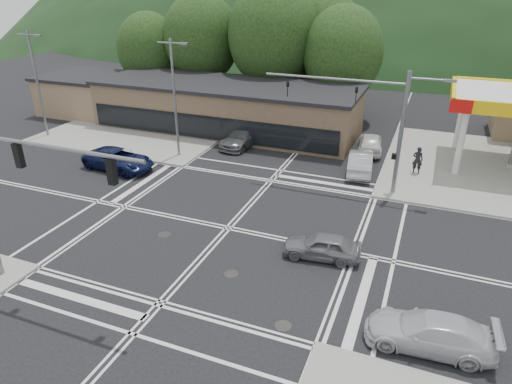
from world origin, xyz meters
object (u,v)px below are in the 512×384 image
at_px(car_queue_a, 360,162).
at_px(car_blue_west, 118,160).
at_px(car_silver_east, 430,332).
at_px(car_northbound, 244,137).
at_px(pedestrian, 418,160).
at_px(car_queue_b, 370,143).
at_px(car_grey_center, 322,246).

bearing_deg(car_queue_a, car_blue_west, 12.29).
xyz_separation_m(car_silver_east, car_queue_a, (-5.57, 16.59, 0.09)).
distance_m(car_blue_west, car_northbound, 10.54).
distance_m(car_blue_west, car_queue_a, 17.83).
bearing_deg(car_queue_a, pedestrian, -173.13).
distance_m(car_silver_east, car_queue_b, 21.91).
bearing_deg(pedestrian, car_northbound, -3.95).
bearing_deg(pedestrian, car_silver_east, 96.34).
relative_size(car_blue_west, car_silver_east, 1.13).
xyz_separation_m(car_blue_west, car_silver_east, (22.32, -10.50, -0.06)).
height_order(car_blue_west, car_grey_center, car_blue_west).
bearing_deg(car_blue_west, car_grey_center, -103.12).
height_order(car_silver_east, car_queue_b, car_queue_b).
bearing_deg(car_queue_b, car_northbound, 5.12).
bearing_deg(car_grey_center, pedestrian, 157.42).
xyz_separation_m(car_queue_b, pedestrian, (3.87, -3.60, 0.36)).
bearing_deg(car_queue_a, car_queue_b, -97.67).
bearing_deg(car_queue_b, car_silver_east, 96.41).
height_order(car_silver_east, car_queue_a, car_queue_a).
relative_size(car_queue_a, car_queue_b, 1.05).
height_order(car_silver_east, pedestrian, pedestrian).
height_order(car_grey_center, pedestrian, pedestrian).
height_order(car_grey_center, car_northbound, car_northbound).
relative_size(car_silver_east, car_queue_a, 1.01).
xyz_separation_m(car_queue_a, car_queue_b, (0.00, 4.61, -0.01)).
bearing_deg(car_grey_center, car_silver_east, 42.93).
height_order(car_grey_center, car_queue_a, car_queue_a).
distance_m(car_silver_east, car_queue_a, 17.50).
bearing_deg(car_blue_west, car_northbound, -32.25).
distance_m(car_grey_center, car_queue_b, 16.63).
height_order(car_queue_a, car_northbound, car_queue_a).
bearing_deg(car_northbound, car_queue_a, -2.97).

